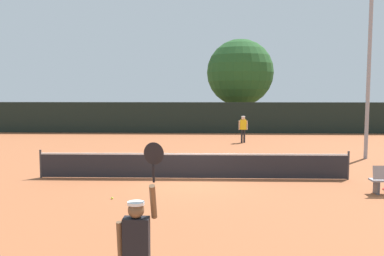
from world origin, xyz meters
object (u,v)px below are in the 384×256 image
at_px(large_tree, 240,73).
at_px(parked_car_far, 312,118).
at_px(player_serving, 137,240).
at_px(tennis_ball, 112,198).
at_px(player_receiving, 243,126).
at_px(parked_car_near, 114,117).
at_px(light_pole, 369,58).
at_px(parked_car_mid, 223,116).

height_order(large_tree, parked_car_far, large_tree).
height_order(player_serving, tennis_ball, player_serving).
relative_size(player_receiving, parked_car_far, 0.38).
distance_m(parked_car_near, parked_car_far, 18.83).
bearing_deg(player_serving, player_receiving, 80.30).
xyz_separation_m(tennis_ball, large_tree, (5.98, 24.25, 4.85)).
bearing_deg(tennis_ball, player_receiving, 69.02).
height_order(player_receiving, parked_car_far, player_receiving).
bearing_deg(parked_car_near, large_tree, -10.72).
bearing_deg(parked_car_near, player_serving, -74.68).
xyz_separation_m(tennis_ball, light_pole, (10.71, 7.85, 4.82)).
xyz_separation_m(large_tree, parked_car_near, (-11.88, 2.74, -4.11)).
height_order(player_serving, large_tree, large_tree).
height_order(light_pole, parked_car_near, light_pole).
height_order(light_pole, parked_car_mid, light_pole).
relative_size(player_receiving, large_tree, 0.22).
relative_size(light_pole, parked_car_mid, 1.98).
bearing_deg(player_serving, tennis_ball, 106.02).
distance_m(tennis_ball, light_pole, 14.13).
height_order(light_pole, large_tree, light_pole).
relative_size(player_serving, parked_car_far, 0.58).
relative_size(parked_car_near, parked_car_far, 0.96).
xyz_separation_m(tennis_ball, parked_car_mid, (4.72, 28.38, 0.74)).
bearing_deg(light_pole, player_receiving, 132.21).
height_order(parked_car_near, parked_car_far, same).
bearing_deg(player_receiving, large_tree, -93.74).
xyz_separation_m(light_pole, parked_car_mid, (-6.00, 20.53, -4.08)).
bearing_deg(tennis_ball, parked_car_mid, 80.56).
distance_m(player_serving, light_pole, 17.20).
distance_m(player_receiving, light_pole, 8.92).
distance_m(light_pole, parked_car_mid, 21.77).
bearing_deg(tennis_ball, player_serving, -73.98).
height_order(tennis_ball, parked_car_near, parked_car_near).
height_order(large_tree, parked_car_mid, large_tree).
bearing_deg(parked_car_near, light_pole, -46.78).
xyz_separation_m(parked_car_near, parked_car_mid, (10.62, 1.39, 0.00)).
bearing_deg(parked_car_far, parked_car_near, 169.42).
height_order(tennis_ball, light_pole, light_pole).
bearing_deg(large_tree, parked_car_near, 167.01).
bearing_deg(player_receiving, parked_car_mid, -87.72).
distance_m(player_receiving, tennis_ball, 14.83).
bearing_deg(player_receiving, player_serving, 80.30).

